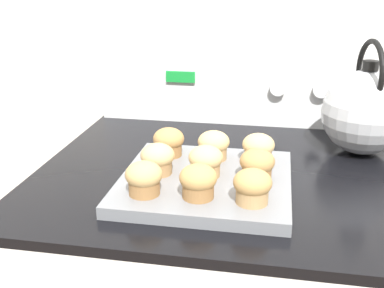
# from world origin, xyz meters

# --- Properties ---
(wall_back) EXTENTS (8.00, 0.05, 2.40)m
(wall_back) POSITION_xyz_m (0.00, 0.72, 1.20)
(wall_back) COLOR silver
(wall_back) RESTS_ON ground_plane
(control_panel) EXTENTS (0.78, 0.07, 0.21)m
(control_panel) POSITION_xyz_m (0.00, 0.67, 1.03)
(control_panel) COLOR white
(control_panel) RESTS_ON stove_range
(muffin_pan) EXTENTS (0.31, 0.31, 0.02)m
(muffin_pan) POSITION_xyz_m (-0.05, 0.25, 0.94)
(muffin_pan) COLOR slate
(muffin_pan) RESTS_ON stove_range
(muffin_r0_c0) EXTENTS (0.06, 0.06, 0.06)m
(muffin_r0_c0) POSITION_xyz_m (-0.14, 0.16, 0.98)
(muffin_r0_c0) COLOR olive
(muffin_r0_c0) RESTS_ON muffin_pan
(muffin_r0_c1) EXTENTS (0.06, 0.06, 0.06)m
(muffin_r0_c1) POSITION_xyz_m (-0.05, 0.16, 0.98)
(muffin_r0_c1) COLOR olive
(muffin_r0_c1) RESTS_ON muffin_pan
(muffin_r0_c2) EXTENTS (0.06, 0.06, 0.06)m
(muffin_r0_c2) POSITION_xyz_m (0.04, 0.16, 0.98)
(muffin_r0_c2) COLOR tan
(muffin_r0_c2) RESTS_ON muffin_pan
(muffin_r1_c0) EXTENTS (0.06, 0.06, 0.06)m
(muffin_r1_c0) POSITION_xyz_m (-0.14, 0.25, 0.98)
(muffin_r1_c0) COLOR #A37A4C
(muffin_r1_c0) RESTS_ON muffin_pan
(muffin_r1_c1) EXTENTS (0.06, 0.06, 0.06)m
(muffin_r1_c1) POSITION_xyz_m (-0.05, 0.25, 0.98)
(muffin_r1_c1) COLOR tan
(muffin_r1_c1) RESTS_ON muffin_pan
(muffin_r1_c2) EXTENTS (0.06, 0.06, 0.06)m
(muffin_r1_c2) POSITION_xyz_m (0.04, 0.25, 0.98)
(muffin_r1_c2) COLOR olive
(muffin_r1_c2) RESTS_ON muffin_pan
(muffin_r2_c0) EXTENTS (0.06, 0.06, 0.06)m
(muffin_r2_c0) POSITION_xyz_m (-0.14, 0.34, 0.98)
(muffin_r2_c0) COLOR olive
(muffin_r2_c0) RESTS_ON muffin_pan
(muffin_r2_c1) EXTENTS (0.06, 0.06, 0.06)m
(muffin_r2_c1) POSITION_xyz_m (-0.05, 0.34, 0.98)
(muffin_r2_c1) COLOR tan
(muffin_r2_c1) RESTS_ON muffin_pan
(muffin_r2_c2) EXTENTS (0.06, 0.06, 0.06)m
(muffin_r2_c2) POSITION_xyz_m (0.04, 0.34, 0.98)
(muffin_r2_c2) COLOR tan
(muffin_r2_c2) RESTS_ON muffin_pan
(tea_kettle) EXTENTS (0.18, 0.22, 0.25)m
(tea_kettle) POSITION_xyz_m (0.26, 0.49, 1.02)
(tea_kettle) COLOR silver
(tea_kettle) RESTS_ON stove_range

